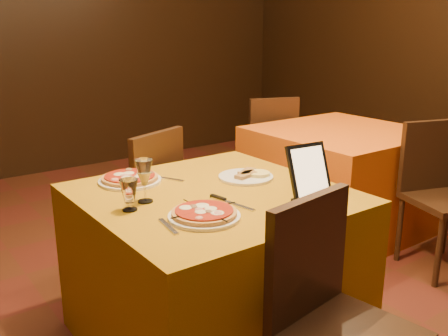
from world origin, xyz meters
TOP-DOWN VIEW (x-y plane):
  - floor at (0.00, 0.00)m, footprint 6.00×7.00m
  - wall_back at (0.00, 3.50)m, footprint 6.00×0.01m
  - main_table at (-0.19, 0.10)m, footprint 1.10×1.10m
  - side_table at (1.37, 0.69)m, footprint 1.10×1.10m
  - chair_main_far at (-0.19, 0.91)m, footprint 0.54×0.54m
  - chair_side_near at (1.37, -0.15)m, footprint 0.61×0.61m
  - chair_side_far at (1.37, 1.53)m, footprint 0.62×0.62m
  - pizza_near at (-0.39, -0.14)m, footprint 0.28×0.28m
  - pizza_far at (-0.42, 0.46)m, footprint 0.30×0.30m
  - cutlet_dish at (0.07, 0.18)m, footprint 0.27×0.27m
  - wine_glass at (-0.49, 0.16)m, footprint 0.11×0.11m
  - water_glass at (-0.59, 0.11)m, footprint 0.08×0.08m
  - tablet at (0.10, -0.21)m, footprint 0.21×0.12m
  - knife at (-0.21, -0.08)m, footprint 0.06×0.24m
  - fork_near at (-0.55, -0.14)m, footprint 0.04×0.17m
  - fork_far at (-0.25, 0.39)m, footprint 0.10×0.17m

SIDE VIEW (x-z plane):
  - floor at x=0.00m, z-range -0.01..0.00m
  - main_table at x=-0.19m, z-range 0.00..0.75m
  - side_table at x=1.37m, z-range 0.00..0.75m
  - chair_main_far at x=-0.19m, z-range 0.00..0.91m
  - chair_side_near at x=1.37m, z-range 0.00..0.91m
  - chair_side_far at x=1.37m, z-range 0.00..0.91m
  - knife at x=-0.21m, z-range 0.75..0.76m
  - fork_near at x=-0.55m, z-range 0.75..0.76m
  - fork_far at x=-0.25m, z-range 0.75..0.76m
  - cutlet_dish at x=0.07m, z-range 0.75..0.78m
  - pizza_far at x=-0.42m, z-range 0.75..0.78m
  - pizza_near at x=-0.39m, z-range 0.75..0.78m
  - water_glass at x=-0.59m, z-range 0.75..0.88m
  - wine_glass at x=-0.49m, z-range 0.75..0.94m
  - tablet at x=0.10m, z-range 0.75..0.99m
  - wall_back at x=0.00m, z-range 0.00..2.80m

